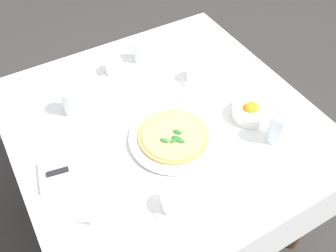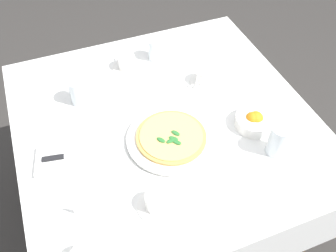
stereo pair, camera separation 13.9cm
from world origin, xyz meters
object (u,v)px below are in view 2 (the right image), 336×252
Objects in this scene: pizza at (171,136)px; napkin_folded at (68,158)px; pizza_plate at (171,139)px; water_glass_near_right at (79,92)px; menu_card at (87,210)px; coffee_cup_far_right at (205,77)px; water_glass_near_left at (278,142)px; dinner_knife at (68,156)px; coffee_cup_back_corner at (127,63)px; citrus_bowl at (255,121)px; water_glass_right_edge at (156,50)px; coffee_cup_left_edge at (157,202)px.

pizza is 1.07× the size of napkin_folded.
pizza_plate is 3.03× the size of water_glass_near_right.
menu_card is at bearing -72.99° from napkin_folded.
coffee_cup_far_right is 1.04× the size of water_glass_near_left.
water_glass_near_right reaches higher than dinner_knife.
water_glass_near_right is at bearing 139.58° from water_glass_near_left.
coffee_cup_back_corner is at bearing 90.40° from menu_card.
citrus_bowl is at bearing 4.88° from napkin_folded.
pizza reaches higher than dinner_knife.
coffee_cup_far_right is 1.29× the size of water_glass_right_edge.
water_glass_near_right is 0.79m from water_glass_near_left.
water_glass_near_left is (0.36, -0.65, 0.03)m from coffee_cup_back_corner.
coffee_cup_far_right reaches higher than coffee_cup_left_edge.
coffee_cup_far_right is 0.54× the size of napkin_folded.
water_glass_near_left is at bearing -60.97° from coffee_cup_back_corner.
coffee_cup_far_right is at bearing 28.18° from dinner_knife.
water_glass_right_edge reaches higher than pizza_plate.
coffee_cup_left_edge is (-0.14, -0.24, 0.02)m from pizza_plate.
menu_card is (-0.36, -0.19, 0.02)m from pizza_plate.
citrus_bowl is at bearing -76.71° from coffee_cup_far_right.
citrus_bowl is (0.70, -0.09, 0.02)m from napkin_folded.
coffee_cup_far_right is at bearing 103.29° from citrus_bowl.
citrus_bowl is (0.59, -0.37, -0.02)m from water_glass_near_right.
citrus_bowl is at bearing -7.65° from pizza_plate.
dinner_knife is at bearing -110.43° from water_glass_near_right.
water_glass_near_left is at bearing -28.74° from pizza.
pizza reaches higher than pizza_plate.
water_glass_right_edge is at bearing 51.87° from dinner_knife.
citrus_bowl is (0.33, -0.04, 0.00)m from pizza.
pizza is at bearing -86.62° from coffee_cup_back_corner.
coffee_cup_far_right is at bearing 44.82° from pizza.
pizza_plate is 2.66× the size of water_glass_near_left.
dinner_knife is 0.71m from citrus_bowl.
citrus_bowl is at bearing 2.57° from dinner_knife.
pizza is 0.36m from coffee_cup_far_right.
coffee_cup_left_edge is 0.72m from coffee_cup_back_corner.
water_glass_right_edge is (0.26, 0.73, 0.02)m from coffee_cup_left_edge.
water_glass_near_left is at bearing -28.80° from pizza_plate.
coffee_cup_back_corner is (-0.28, 0.21, -0.00)m from coffee_cup_far_right.
coffee_cup_back_corner is at bearing 124.64° from citrus_bowl.
coffee_cup_back_corner is at bearing -172.78° from water_glass_right_edge.
napkin_folded is (-0.38, 0.05, -0.01)m from pizza.
dinner_knife is (-0.63, -0.20, -0.00)m from coffee_cup_far_right.
citrus_bowl is (0.47, 0.20, -0.00)m from coffee_cup_left_edge.
coffee_cup_back_corner is 0.68× the size of dinner_knife.
water_glass_near_right is 0.45× the size of napkin_folded.
napkin_folded is (-0.11, -0.28, -0.04)m from water_glass_near_right.
coffee_cup_far_right reaches higher than pizza.
menu_card is (-0.69, -0.01, -0.02)m from water_glass_near_left.
water_glass_right_edge reaches higher than pizza.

